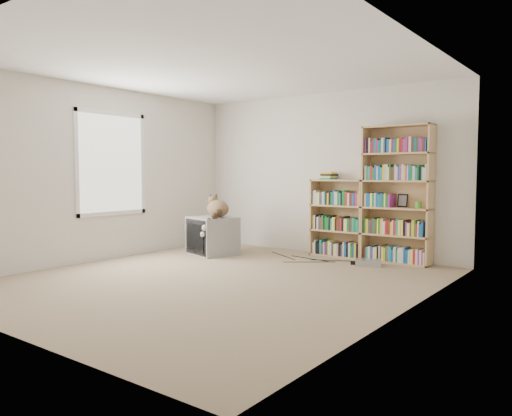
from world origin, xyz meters
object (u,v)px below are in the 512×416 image
Objects in this scene: crt_tv at (213,236)px; dvd_player at (368,263)px; bookcase_tall at (397,198)px; cat at (216,211)px; bookcase_short at (339,221)px.

crt_tv is 2.42m from dvd_player.
cat is at bearing -158.35° from bookcase_tall.
bookcase_short is at bearing 63.06° from cat.
cat is 2.43m from dvd_player.
bookcase_tall is 1.65× the size of bookcase_short.
cat is 2.26× the size of dvd_player.
cat is at bearing -148.22° from bookcase_short.
cat is at bearing 169.93° from dvd_player.
bookcase_tall is (2.56, 0.99, 0.62)m from crt_tv.
crt_tv is 1.95m from bookcase_short.
bookcase_short is (-0.90, -0.00, -0.38)m from bookcase_tall.
cat reaches higher than dvd_player.
dvd_player is (2.34, 0.55, -0.25)m from crt_tv.
bookcase_tall is at bearing 0.01° from bookcase_short.
bookcase_tall reaches higher than bookcase_short.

